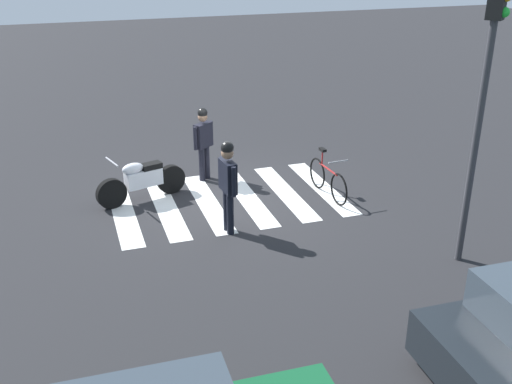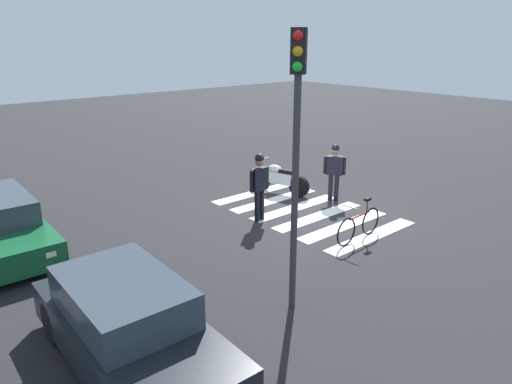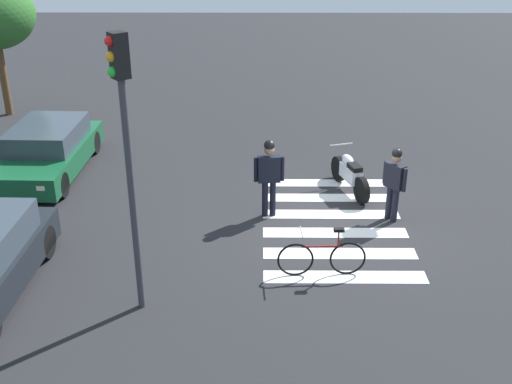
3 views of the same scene
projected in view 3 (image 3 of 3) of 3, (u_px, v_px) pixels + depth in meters
ground_plane at (333, 223)px, 14.18m from camera, size 60.00×60.00×0.00m
police_motorcycle at (350, 174)px, 15.58m from camera, size 2.01×0.84×1.05m
leaning_bicycle at (322, 258)px, 12.06m from camera, size 0.46×1.73×1.01m
officer_on_foot at (394, 180)px, 13.92m from camera, size 0.55×0.44×1.74m
officer_by_motorcycle at (269, 172)px, 14.08m from camera, size 0.25×0.69×1.86m
crosswalk_stripes at (333, 223)px, 14.18m from camera, size 4.95×3.18×0.01m
car_green_compact at (47, 150)px, 16.64m from camera, size 4.47×1.99×1.28m
traffic_light_pole at (126, 137)px, 9.91m from camera, size 0.34×0.35×4.88m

